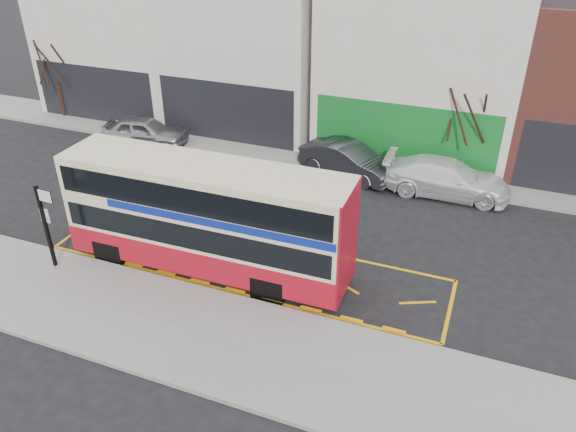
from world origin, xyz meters
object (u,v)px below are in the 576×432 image
at_px(car_silver, 145,131).
at_px(double_decker_bus, 207,216).
at_px(car_white, 446,178).
at_px(bus_stop_post, 46,219).
at_px(car_grey, 348,160).
at_px(street_tree_right, 470,101).
at_px(street_tree_left, 52,51).

bearing_deg(car_silver, double_decker_bus, -144.85).
bearing_deg(car_white, bus_stop_post, 130.31).
distance_m(car_grey, car_white, 4.41).
height_order(double_decker_bus, car_grey, double_decker_bus).
relative_size(double_decker_bus, car_white, 1.84).
distance_m(bus_stop_post, street_tree_right, 17.26).
height_order(bus_stop_post, street_tree_left, street_tree_left).
bearing_deg(car_silver, car_grey, -97.39).
xyz_separation_m(car_silver, street_tree_right, (15.34, 1.86, 2.92)).
height_order(car_silver, street_tree_left, street_tree_left).
bearing_deg(car_white, car_grey, 85.10).
bearing_deg(car_white, street_tree_left, 84.09).
bearing_deg(street_tree_left, car_white, -4.12).
height_order(car_grey, street_tree_right, street_tree_right).
bearing_deg(street_tree_right, car_white, -101.14).
bearing_deg(car_silver, street_tree_right, -92.44).
distance_m(bus_stop_post, car_silver, 11.01).
bearing_deg(car_grey, car_silver, 108.75).
relative_size(bus_stop_post, street_tree_right, 0.57).
bearing_deg(street_tree_left, bus_stop_post, -50.55).
relative_size(double_decker_bus, car_grey, 2.13).
bearing_deg(street_tree_right, street_tree_left, -179.53).
relative_size(car_grey, car_white, 0.87).
bearing_deg(bus_stop_post, street_tree_right, 47.80).
xyz_separation_m(double_decker_bus, street_tree_right, (7.11, 10.23, 1.61)).
bearing_deg(double_decker_bus, car_white, 50.67).
relative_size(car_grey, street_tree_left, 0.82).
relative_size(bus_stop_post, car_silver, 0.71).
height_order(double_decker_bus, car_white, double_decker_bus).
bearing_deg(street_tree_right, bus_stop_post, -134.37).
distance_m(car_silver, car_grey, 10.60).
xyz_separation_m(car_white, street_tree_left, (-21.63, 1.56, 3.04)).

